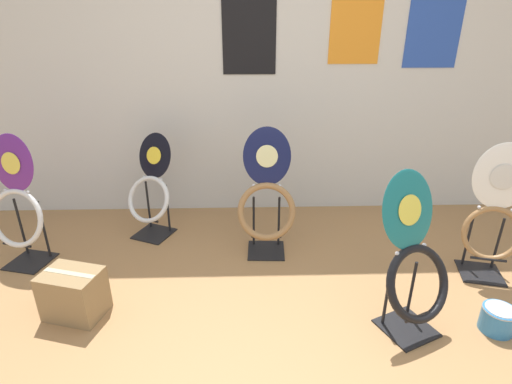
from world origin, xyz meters
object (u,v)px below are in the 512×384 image
object	(u,v)px
toilet_seat_display_white_plain	(495,216)
storage_box	(74,294)
toilet_seat_display_navy_moon	(267,202)
toilet_seat_display_purple_note	(17,206)
toilet_seat_display_teal_sax	(414,268)
paint_can	(498,319)
toilet_seat_display_jazz_black	(151,191)

from	to	relation	value
toilet_seat_display_white_plain	storage_box	distance (m)	2.74
toilet_seat_display_navy_moon	toilet_seat_display_purple_note	world-z (taller)	toilet_seat_display_purple_note
toilet_seat_display_purple_note	toilet_seat_display_white_plain	size ratio (longest dim) A/B	1.01
toilet_seat_display_teal_sax	storage_box	distance (m)	1.99
toilet_seat_display_white_plain	paint_can	world-z (taller)	toilet_seat_display_white_plain
toilet_seat_display_navy_moon	storage_box	world-z (taller)	toilet_seat_display_navy_moon
toilet_seat_display_purple_note	toilet_seat_display_white_plain	distance (m)	3.27
toilet_seat_display_jazz_black	paint_can	xyz separation A→B (m)	(2.21, -1.21, -0.31)
toilet_seat_display_navy_moon	paint_can	distance (m)	1.61
toilet_seat_display_jazz_black	toilet_seat_display_teal_sax	size ratio (longest dim) A/B	0.89
toilet_seat_display_jazz_black	toilet_seat_display_purple_note	xyz separation A→B (m)	(-0.84, -0.41, 0.07)
toilet_seat_display_purple_note	toilet_seat_display_white_plain	world-z (taller)	toilet_seat_display_purple_note
toilet_seat_display_navy_moon	toilet_seat_display_white_plain	xyz separation A→B (m)	(1.51, -0.35, 0.04)
paint_can	toilet_seat_display_teal_sax	bearing A→B (deg)	175.51
toilet_seat_display_jazz_black	paint_can	distance (m)	2.53
storage_box	toilet_seat_display_white_plain	bearing A→B (deg)	7.22
toilet_seat_display_navy_moon	toilet_seat_display_white_plain	bearing A→B (deg)	-13.12
toilet_seat_display_jazz_black	toilet_seat_display_teal_sax	bearing A→B (deg)	-34.66
storage_box	toilet_seat_display_purple_note	bearing A→B (deg)	133.81
paint_can	storage_box	size ratio (longest dim) A/B	0.49
toilet_seat_display_navy_moon	toilet_seat_display_purple_note	xyz separation A→B (m)	(-1.76, -0.11, 0.04)
toilet_seat_display_jazz_black	storage_box	world-z (taller)	toilet_seat_display_jazz_black
toilet_seat_display_navy_moon	paint_can	xyz separation A→B (m)	(1.29, -0.91, -0.34)
toilet_seat_display_navy_moon	toilet_seat_display_white_plain	size ratio (longest dim) A/B	1.00
toilet_seat_display_white_plain	toilet_seat_display_purple_note	bearing A→B (deg)	175.70
toilet_seat_display_jazz_black	toilet_seat_display_white_plain	xyz separation A→B (m)	(2.42, -0.65, 0.07)
toilet_seat_display_teal_sax	toilet_seat_display_purple_note	distance (m)	2.64
toilet_seat_display_teal_sax	toilet_seat_display_white_plain	distance (m)	0.90
toilet_seat_display_jazz_black	storage_box	distance (m)	1.06
toilet_seat_display_jazz_black	toilet_seat_display_teal_sax	distance (m)	2.05
toilet_seat_display_teal_sax	storage_box	size ratio (longest dim) A/B	2.41
toilet_seat_display_navy_moon	storage_box	size ratio (longest dim) A/B	2.45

